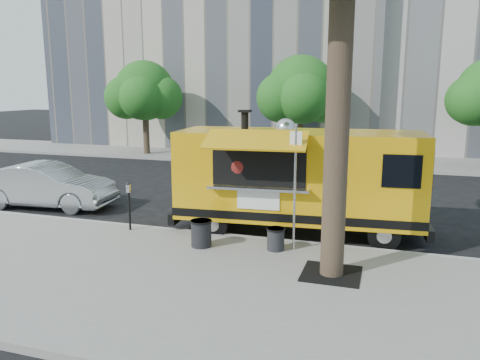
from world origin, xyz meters
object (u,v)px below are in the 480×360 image
object	(u,v)px
trash_bin_right	(201,233)
parking_meter	(129,200)
trash_bin_left	(276,238)
far_tree_a	(145,91)
sedan	(48,186)
far_tree_b	(301,90)
sign_post	(295,180)
food_truck	(297,178)

from	to	relation	value
trash_bin_right	parking_meter	bearing A→B (deg)	164.54
trash_bin_left	far_tree_a	bearing A→B (deg)	128.52
sedan	trash_bin_right	world-z (taller)	sedan
far_tree_b	trash_bin_left	bearing A→B (deg)	-81.51
far_tree_b	sign_post	xyz separation A→B (m)	(2.55, -14.25, -1.98)
food_truck	sedan	world-z (taller)	food_truck
parking_meter	trash_bin_left	bearing A→B (deg)	-4.95
sedan	trash_bin_right	xyz separation A→B (m)	(6.56, -2.50, -0.25)
far_tree_a	sign_post	distance (m)	18.14
far_tree_a	trash_bin_left	world-z (taller)	far_tree_a
parking_meter	sedan	xyz separation A→B (m)	(-4.20, 1.84, -0.24)
sedan	sign_post	bearing A→B (deg)	-108.25
far_tree_a	parking_meter	bearing A→B (deg)	-62.85
food_truck	trash_bin_right	world-z (taller)	food_truck
far_tree_b	trash_bin_right	distance (m)	15.08
far_tree_b	parking_meter	xyz separation A→B (m)	(-2.00, -14.05, -2.85)
sign_post	parking_meter	xyz separation A→B (m)	(-4.55, 0.20, -0.87)
far_tree_b	food_truck	distance (m)	12.94
far_tree_a	trash_bin_left	distance (m)	18.21
sedan	trash_bin_left	bearing A→B (deg)	-109.88
sign_post	sedan	size ratio (longest dim) A/B	0.67
far_tree_b	trash_bin_left	world-z (taller)	far_tree_b
far_tree_a	sign_post	world-z (taller)	far_tree_a
trash_bin_right	trash_bin_left	bearing A→B (deg)	9.30
parking_meter	trash_bin_right	size ratio (longest dim) A/B	2.06
far_tree_b	trash_bin_right	xyz separation A→B (m)	(0.36, -14.70, -3.34)
far_tree_b	trash_bin_right	world-z (taller)	far_tree_b
sedan	far_tree_a	bearing A→B (deg)	8.24
far_tree_b	far_tree_a	bearing A→B (deg)	-177.46
food_truck	trash_bin_left	distance (m)	2.20
sedan	far_tree_b	bearing A→B (deg)	-32.03
sign_post	trash_bin_left	world-z (taller)	sign_post
far_tree_b	food_truck	xyz separation A→B (m)	(2.27, -12.53, -2.26)
parking_meter	food_truck	world-z (taller)	food_truck
far_tree_b	food_truck	size ratio (longest dim) A/B	0.79
far_tree_a	trash_bin_left	xyz separation A→B (m)	(11.15, -14.01, -3.34)
parking_meter	sign_post	bearing A→B (deg)	-2.52
parking_meter	far_tree_b	bearing A→B (deg)	81.90
trash_bin_left	far_tree_b	bearing A→B (deg)	98.49
parking_meter	trash_bin_left	size ratio (longest dim) A/B	2.50
parking_meter	sedan	world-z (taller)	parking_meter
parking_meter	far_tree_a	bearing A→B (deg)	117.15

